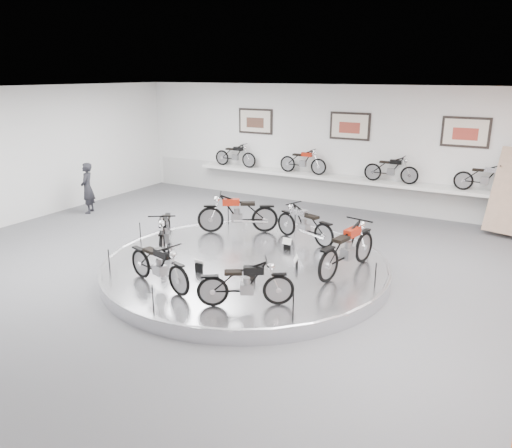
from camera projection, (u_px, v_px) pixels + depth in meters
The scene contains 21 objects.
floor at pixel (239, 277), 11.06m from camera, with size 16.00×16.00×0.00m, color #4E4E51.
ceiling at pixel (237, 91), 9.90m from camera, with size 16.00×16.00×0.00m, color white.
wall_back at pixel (349, 148), 16.32m from camera, with size 16.00×16.00×0.00m, color silver.
dado_band at pixel (346, 191), 16.73m from camera, with size 15.68×0.04×1.10m, color #BCBCBA.
display_platform at pixel (246, 267), 11.27m from camera, with size 6.40×6.40×0.30m, color silver.
platform_rim at pixel (246, 262), 11.24m from camera, with size 6.40×6.40×0.10m, color #B2B2BA.
shelf at pixel (344, 179), 16.36m from camera, with size 11.00×0.55×0.10m, color silver.
poster_left at pixel (255, 121), 17.73m from camera, with size 1.35×0.06×0.88m, color beige.
poster_center at pixel (350, 126), 16.09m from camera, with size 1.35×0.06×0.88m, color beige.
poster_right at pixel (466, 132), 14.45m from camera, with size 1.35×0.06×0.88m, color beige.
shelf_bike_a at pixel (235, 157), 18.21m from camera, with size 1.22×0.42×0.73m, color black, non-canonical shape.
shelf_bike_b at pixel (303, 163), 16.95m from camera, with size 1.22×0.42×0.73m, color maroon, non-canonical shape.
shelf_bike_c at pixel (391, 171), 15.54m from camera, with size 1.22×0.42×0.73m, color black, non-canonical shape.
shelf_bike_d at pixel (485, 180), 14.27m from camera, with size 1.22×0.42×0.73m, color #B5B6BB, non-canonical shape.
bike_a at pixel (347, 248), 10.44m from camera, with size 1.83×0.64×1.07m, color maroon, non-canonical shape.
bike_b at pixel (305, 224), 12.36m from camera, with size 1.59×0.56×0.94m, color #B5B6BB, non-canonical shape.
bike_c at pixel (238, 213), 13.07m from camera, with size 1.80×0.63×1.06m, color #AA220F, non-canonical shape.
bike_d at pixel (165, 232), 11.56m from camera, with size 1.76×0.62×1.04m, color black, non-canonical shape.
bike_e at pixel (159, 264), 9.74m from camera, with size 1.58×0.56×0.93m, color black, non-canonical shape.
bike_f at pixel (246, 283), 8.93m from camera, with size 1.50×0.53×0.88m, color black, non-canonical shape.
visitor at pixel (87, 188), 15.95m from camera, with size 0.59×0.39×1.63m, color black.
Camera 1 is at (5.35, -8.75, 4.35)m, focal length 35.00 mm.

